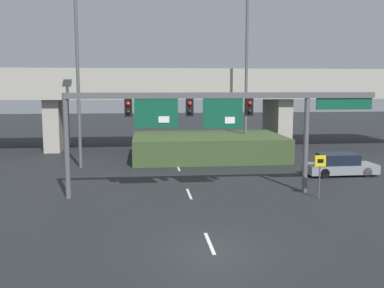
{
  "coord_description": "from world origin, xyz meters",
  "views": [
    {
      "loc": [
        -2.43,
        -15.87,
        6.05
      ],
      "look_at": [
        0.0,
        6.9,
        3.0
      ],
      "focal_mm": 42.0,
      "sensor_mm": 36.0,
      "label": 1
    }
  ],
  "objects_px": {
    "highway_light_pole_near": "(247,64)",
    "highway_light_pole_far": "(78,70)",
    "signal_gantry": "(212,111)",
    "parked_sedan_near_right": "(339,165)",
    "speed_limit_sign": "(320,170)"
  },
  "relations": [
    {
      "from": "signal_gantry",
      "to": "parked_sedan_near_right",
      "type": "xyz_separation_m",
      "value": [
        9.34,
        4.46,
        -3.93
      ]
    },
    {
      "from": "signal_gantry",
      "to": "speed_limit_sign",
      "type": "distance_m",
      "value": 6.51
    },
    {
      "from": "highway_light_pole_far",
      "to": "parked_sedan_near_right",
      "type": "relative_size",
      "value": 2.84
    },
    {
      "from": "speed_limit_sign",
      "to": "highway_light_pole_near",
      "type": "height_order",
      "value": "highway_light_pole_near"
    },
    {
      "from": "speed_limit_sign",
      "to": "highway_light_pole_far",
      "type": "height_order",
      "value": "highway_light_pole_far"
    },
    {
      "from": "signal_gantry",
      "to": "highway_light_pole_near",
      "type": "bearing_deg",
      "value": 69.59
    },
    {
      "from": "highway_light_pole_near",
      "to": "highway_light_pole_far",
      "type": "bearing_deg",
      "value": -163.29
    },
    {
      "from": "parked_sedan_near_right",
      "to": "highway_light_pole_far",
      "type": "bearing_deg",
      "value": 164.75
    },
    {
      "from": "highway_light_pole_far",
      "to": "parked_sedan_near_right",
      "type": "bearing_deg",
      "value": -14.47
    },
    {
      "from": "speed_limit_sign",
      "to": "highway_light_pole_far",
      "type": "relative_size",
      "value": 0.18
    },
    {
      "from": "highway_light_pole_near",
      "to": "parked_sedan_near_right",
      "type": "bearing_deg",
      "value": -62.04
    },
    {
      "from": "signal_gantry",
      "to": "parked_sedan_near_right",
      "type": "bearing_deg",
      "value": 25.51
    },
    {
      "from": "signal_gantry",
      "to": "highway_light_pole_far",
      "type": "relative_size",
      "value": 1.27
    },
    {
      "from": "highway_light_pole_near",
      "to": "parked_sedan_near_right",
      "type": "relative_size",
      "value": 3.12
    },
    {
      "from": "highway_light_pole_near",
      "to": "signal_gantry",
      "type": "bearing_deg",
      "value": -110.41
    }
  ]
}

